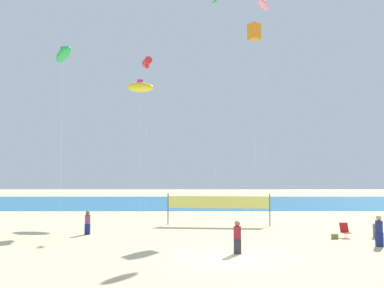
% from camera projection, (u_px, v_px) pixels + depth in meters
% --- Properties ---
extents(ground_plane, '(120.00, 120.00, 0.00)m').
position_uv_depth(ground_plane, '(229.00, 258.00, 18.01)').
color(ground_plane, beige).
extents(ocean_band, '(120.00, 20.00, 0.01)m').
position_uv_depth(ocean_band, '(207.00, 202.00, 47.73)').
color(ocean_band, '#1E6B99').
rests_on(ocean_band, ground).
extents(beachgoer_navy_shirt, '(0.38, 0.38, 1.68)m').
position_uv_depth(beachgoer_navy_shirt, '(381.00, 230.00, 20.68)').
color(beachgoer_navy_shirt, navy).
rests_on(beachgoer_navy_shirt, ground).
extents(beachgoer_maroon_shirt, '(0.38, 0.38, 1.64)m').
position_uv_depth(beachgoer_maroon_shirt, '(239.00, 236.00, 18.92)').
color(beachgoer_maroon_shirt, '#2D2D33').
rests_on(beachgoer_maroon_shirt, ground).
extents(beachgoer_plum_shirt, '(0.35, 0.35, 1.52)m').
position_uv_depth(beachgoer_plum_shirt, '(89.00, 222.00, 24.51)').
color(beachgoer_plum_shirt, navy).
rests_on(beachgoer_plum_shirt, ground).
extents(folding_beach_chair, '(0.52, 0.65, 0.89)m').
position_uv_depth(folding_beach_chair, '(346.00, 230.00, 23.33)').
color(folding_beach_chair, red).
rests_on(folding_beach_chair, ground).
extents(trash_barrel, '(0.56, 0.56, 0.83)m').
position_uv_depth(trash_barrel, '(379.00, 231.00, 23.34)').
color(trash_barrel, '#595960').
rests_on(trash_barrel, ground).
extents(volleyball_net, '(7.66, 0.65, 2.40)m').
position_uv_depth(volleyball_net, '(220.00, 204.00, 28.38)').
color(volleyball_net, '#4C4C51').
rests_on(volleyball_net, ground).
extents(beach_handbag, '(0.37, 0.19, 0.30)m').
position_uv_depth(beach_handbag, '(336.00, 237.00, 22.86)').
color(beach_handbag, olive).
rests_on(beach_handbag, ground).
extents(kite_pink_inflatable, '(1.55, 1.86, 17.38)m').
position_uv_depth(kite_pink_inflatable, '(265.00, 5.00, 29.23)').
color(kite_pink_inflatable, silver).
rests_on(kite_pink_inflatable, ground).
extents(kite_green_diamond, '(0.60, 0.61, 21.78)m').
position_uv_depth(kite_green_diamond, '(216.00, 6.00, 39.02)').
color(kite_green_diamond, silver).
rests_on(kite_green_diamond, ground).
extents(kite_orange_box, '(1.20, 1.20, 16.62)m').
position_uv_depth(kite_orange_box, '(255.00, 32.00, 32.41)').
color(kite_orange_box, silver).
rests_on(kite_orange_box, ground).
extents(kite_red_tube, '(1.03, 1.46, 13.96)m').
position_uv_depth(kite_red_tube, '(148.00, 63.00, 33.38)').
color(kite_red_tube, silver).
rests_on(kite_red_tube, ground).
extents(kite_yellow_inflatable, '(2.93, 1.85, 12.51)m').
position_uv_depth(kite_yellow_inflatable, '(141.00, 87.00, 35.08)').
color(kite_yellow_inflatable, silver).
rests_on(kite_yellow_inflatable, ground).
extents(kite_green_inflatable, '(1.70, 1.82, 11.83)m').
position_uv_depth(kite_green_inflatable, '(65.00, 55.00, 23.43)').
color(kite_green_inflatable, silver).
rests_on(kite_green_inflatable, ground).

